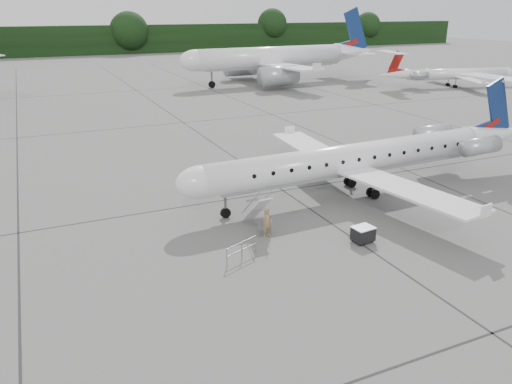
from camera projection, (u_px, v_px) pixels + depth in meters
name	position (u px, v px, depth m)	size (l,w,h in m)	color
ground	(376.00, 215.00, 32.34)	(320.00, 320.00, 0.00)	slate
treeline	(95.00, 40.00, 141.98)	(260.00, 4.00, 8.00)	black
main_regional_jet	(353.00, 144.00, 34.77)	(28.90, 20.81, 7.41)	white
airstair	(257.00, 211.00, 30.07)	(0.85, 2.50, 2.32)	white
passenger	(267.00, 223.00, 28.99)	(0.66, 0.43, 1.80)	#8A6B4B
safety_railing	(242.00, 251.00, 26.53)	(2.20, 0.08, 1.00)	gray
baggage_cart	(363.00, 234.00, 28.50)	(1.14, 0.92, 0.99)	black
bg_narrowbody	(271.00, 47.00, 86.36)	(35.29, 25.41, 12.67)	white
bg_regional_right	(458.00, 69.00, 83.85)	(23.21, 16.71, 6.09)	white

